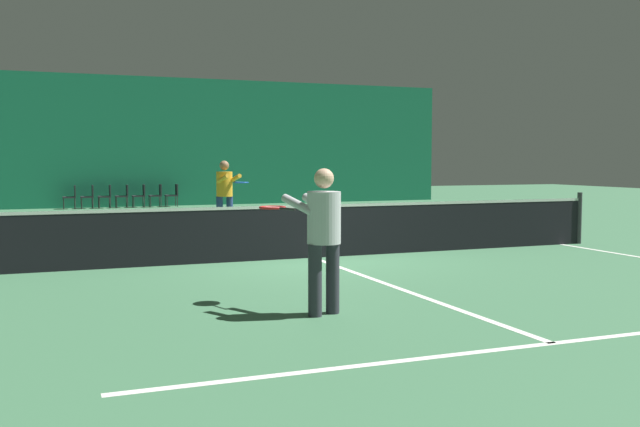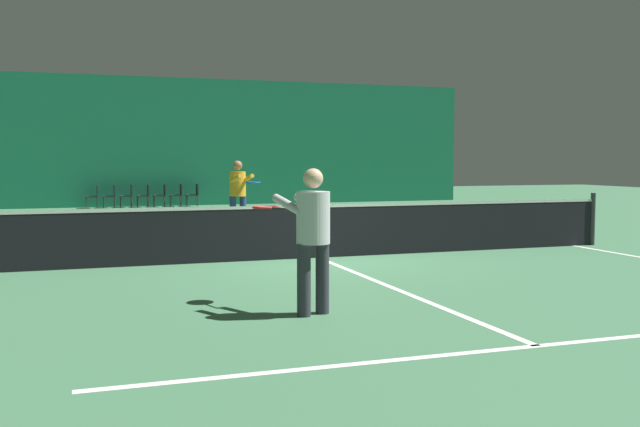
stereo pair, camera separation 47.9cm
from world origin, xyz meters
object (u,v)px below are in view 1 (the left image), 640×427
object	(u,v)px
player_near	(321,230)
courtside_chair_1	(89,195)
courtside_chair_2	(106,195)
courtside_chair_4	(140,194)
courtside_chair_3	(124,194)
courtside_chair_0	(71,195)
tennis_net	(313,229)
player_far	(225,190)
courtside_chair_5	(157,194)
courtside_chair_6	(173,194)

from	to	relation	value
player_near	courtside_chair_1	distance (m)	19.48
courtside_chair_2	courtside_chair_4	world-z (taller)	same
courtside_chair_2	courtside_chair_3	world-z (taller)	same
courtside_chair_0	player_near	bearing A→B (deg)	5.62
tennis_net	player_far	distance (m)	5.39
tennis_net	courtside_chair_5	distance (m)	15.06
courtside_chair_5	courtside_chair_6	bearing A→B (deg)	90.00
courtside_chair_3	player_near	bearing A→B (deg)	0.30
tennis_net	player_near	size ratio (longest dim) A/B	7.27
courtside_chair_1	courtside_chair_4	xyz separation A→B (m)	(1.81, 0.00, 0.00)
player_far	courtside_chair_6	world-z (taller)	player_far
tennis_net	courtside_chair_5	xyz separation A→B (m)	(-0.47, 15.05, -0.03)
tennis_net	courtside_chair_1	world-z (taller)	tennis_net
player_far	courtside_chair_0	world-z (taller)	player_far
courtside_chair_2	courtside_chair_4	distance (m)	1.21
player_near	courtside_chair_6	bearing A→B (deg)	-22.94
courtside_chair_1	courtside_chair_2	distance (m)	0.60
courtside_chair_4	player_far	bearing A→B (deg)	4.74
player_near	player_far	distance (m)	9.84
tennis_net	courtside_chair_3	size ratio (longest dim) A/B	14.29
player_near	courtside_chair_2	xyz separation A→B (m)	(-0.71, 19.43, -0.48)
player_near	courtside_chair_3	xyz separation A→B (m)	(-0.10, 19.43, -0.48)
tennis_net	player_near	distance (m)	4.68
tennis_net	courtside_chair_4	size ratio (longest dim) A/B	14.29
tennis_net	courtside_chair_1	bearing A→B (deg)	100.84
player_near	courtside_chair_6	distance (m)	19.51
courtside_chair_6	courtside_chair_2	bearing A→B (deg)	-90.00
courtside_chair_0	courtside_chair_5	world-z (taller)	same
courtside_chair_2	courtside_chair_5	world-z (taller)	same
courtside_chair_4	courtside_chair_6	xyz separation A→B (m)	(1.21, 0.00, 0.00)
tennis_net	courtside_chair_6	distance (m)	15.05
courtside_chair_1	courtside_chair_4	distance (m)	1.81
courtside_chair_0	courtside_chair_6	xyz separation A→B (m)	(3.62, 0.00, 0.00)
courtside_chair_4	courtside_chair_5	xyz separation A→B (m)	(0.60, 0.00, 0.00)
tennis_net	courtside_chair_5	world-z (taller)	tennis_net
tennis_net	player_far	xyz separation A→B (m)	(-0.27, 5.36, 0.50)
tennis_net	courtside_chair_6	size ratio (longest dim) A/B	14.29
player_near	courtside_chair_3	world-z (taller)	player_near
courtside_chair_1	courtside_chair_4	size ratio (longest dim) A/B	1.00
player_near	courtside_chair_0	bearing A→B (deg)	-12.31
courtside_chair_1	courtside_chair_5	bearing A→B (deg)	90.00
courtside_chair_2	player_near	bearing A→B (deg)	2.08
courtside_chair_2	courtside_chair_0	bearing A→B (deg)	-90.00
player_near	courtside_chair_0	distance (m)	19.53
courtside_chair_1	courtside_chair_5	xyz separation A→B (m)	(2.41, 0.00, 0.00)
player_near	courtside_chair_5	size ratio (longest dim) A/B	1.97
courtside_chair_0	courtside_chair_5	bearing A→B (deg)	90.00
tennis_net	courtside_chair_4	world-z (taller)	tennis_net
player_near	courtside_chair_3	bearing A→B (deg)	-17.62
courtside_chair_2	courtside_chair_5	distance (m)	1.81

